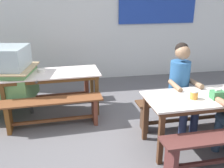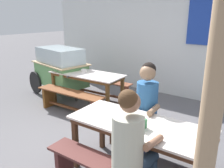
{
  "view_description": "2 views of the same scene",
  "coord_description": "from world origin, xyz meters",
  "px_view_note": "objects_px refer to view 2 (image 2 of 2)",
  "views": [
    {
      "loc": [
        -0.84,
        -3.01,
        2.0
      ],
      "look_at": [
        -0.2,
        0.45,
        0.73
      ],
      "focal_mm": 41.03,
      "sensor_mm": 36.0,
      "label": 1
    },
    {
      "loc": [
        2.1,
        -2.34,
        1.92
      ],
      "look_at": [
        0.18,
        0.34,
        0.92
      ],
      "focal_mm": 36.68,
      "sensor_mm": 36.0,
      "label": 2
    }
  ],
  "objects_px": {
    "dining_table_far": "(87,77)",
    "soup_bowl": "(84,70)",
    "food_cart": "(60,68)",
    "person_right_near_table": "(145,106)",
    "bench_near_back": "(155,137)",
    "wooden_support_post": "(205,158)",
    "condiment_jar": "(119,115)",
    "dining_table_near": "(139,129)",
    "tissue_box": "(138,123)",
    "person_near_front": "(132,144)",
    "bench_far_front": "(70,99)",
    "bench_far_back": "(101,86)"
  },
  "relations": [
    {
      "from": "tissue_box",
      "to": "wooden_support_post",
      "type": "xyz_separation_m",
      "value": [
        0.88,
        -0.88,
        0.41
      ]
    },
    {
      "from": "bench_far_front",
      "to": "tissue_box",
      "type": "height_order",
      "value": "tissue_box"
    },
    {
      "from": "bench_far_front",
      "to": "person_right_near_table",
      "type": "xyz_separation_m",
      "value": [
        1.88,
        -0.43,
        0.45
      ]
    },
    {
      "from": "condiment_jar",
      "to": "wooden_support_post",
      "type": "relative_size",
      "value": 0.05
    },
    {
      "from": "tissue_box",
      "to": "soup_bowl",
      "type": "height_order",
      "value": "tissue_box"
    },
    {
      "from": "person_near_front",
      "to": "soup_bowl",
      "type": "distance_m",
      "value": 3.07
    },
    {
      "from": "bench_near_back",
      "to": "food_cart",
      "type": "bearing_deg",
      "value": 161.42
    },
    {
      "from": "soup_bowl",
      "to": "food_cart",
      "type": "bearing_deg",
      "value": 176.11
    },
    {
      "from": "person_near_front",
      "to": "tissue_box",
      "type": "relative_size",
      "value": 8.37
    },
    {
      "from": "bench_far_front",
      "to": "tissue_box",
      "type": "xyz_separation_m",
      "value": [
        2.09,
        -0.99,
        0.48
      ]
    },
    {
      "from": "dining_table_near",
      "to": "person_near_front",
      "type": "bearing_deg",
      "value": -68.59
    },
    {
      "from": "person_near_front",
      "to": "dining_table_far",
      "type": "bearing_deg",
      "value": 140.33
    },
    {
      "from": "bench_far_back",
      "to": "soup_bowl",
      "type": "distance_m",
      "value": 0.65
    },
    {
      "from": "wooden_support_post",
      "to": "bench_far_back",
      "type": "bearing_deg",
      "value": 135.95
    },
    {
      "from": "dining_table_far",
      "to": "tissue_box",
      "type": "relative_size",
      "value": 10.59
    },
    {
      "from": "bench_near_back",
      "to": "person_near_front",
      "type": "xyz_separation_m",
      "value": [
        0.19,
        -0.97,
        0.43
      ]
    },
    {
      "from": "food_cart",
      "to": "wooden_support_post",
      "type": "bearing_deg",
      "value": -32.52
    },
    {
      "from": "bench_far_front",
      "to": "soup_bowl",
      "type": "bearing_deg",
      "value": 105.6
    },
    {
      "from": "dining_table_far",
      "to": "soup_bowl",
      "type": "height_order",
      "value": "soup_bowl"
    },
    {
      "from": "food_cart",
      "to": "soup_bowl",
      "type": "distance_m",
      "value": 0.83
    },
    {
      "from": "dining_table_far",
      "to": "person_near_front",
      "type": "distance_m",
      "value": 2.91
    },
    {
      "from": "bench_far_back",
      "to": "person_near_front",
      "type": "bearing_deg",
      "value": -46.5
    },
    {
      "from": "food_cart",
      "to": "person_right_near_table",
      "type": "distance_m",
      "value": 3.07
    },
    {
      "from": "bench_near_back",
      "to": "tissue_box",
      "type": "relative_size",
      "value": 10.17
    },
    {
      "from": "wooden_support_post",
      "to": "bench_near_back",
      "type": "bearing_deg",
      "value": 122.06
    },
    {
      "from": "bench_far_front",
      "to": "wooden_support_post",
      "type": "xyz_separation_m",
      "value": [
        2.98,
        -1.87,
        0.89
      ]
    },
    {
      "from": "dining_table_far",
      "to": "bench_near_back",
      "type": "height_order",
      "value": "dining_table_far"
    },
    {
      "from": "bench_near_back",
      "to": "food_cart",
      "type": "height_order",
      "value": "food_cart"
    },
    {
      "from": "bench_near_back",
      "to": "wooden_support_post",
      "type": "height_order",
      "value": "wooden_support_post"
    },
    {
      "from": "person_right_near_table",
      "to": "condiment_jar",
      "type": "xyz_separation_m",
      "value": [
        -0.07,
        -0.51,
        0.03
      ]
    },
    {
      "from": "dining_table_near",
      "to": "condiment_jar",
      "type": "bearing_deg",
      "value": -165.51
    },
    {
      "from": "wooden_support_post",
      "to": "bench_far_front",
      "type": "bearing_deg",
      "value": 147.84
    },
    {
      "from": "dining_table_near",
      "to": "bench_far_front",
      "type": "distance_m",
      "value": 2.25
    },
    {
      "from": "person_near_front",
      "to": "bench_far_front",
      "type": "bearing_deg",
      "value": 149.01
    },
    {
      "from": "bench_far_front",
      "to": "person_right_near_table",
      "type": "distance_m",
      "value": 1.98
    },
    {
      "from": "bench_far_back",
      "to": "food_cart",
      "type": "distance_m",
      "value": 1.1
    },
    {
      "from": "tissue_box",
      "to": "bench_near_back",
      "type": "bearing_deg",
      "value": 96.02
    },
    {
      "from": "dining_table_far",
      "to": "condiment_jar",
      "type": "bearing_deg",
      "value": -38.8
    },
    {
      "from": "person_right_near_table",
      "to": "wooden_support_post",
      "type": "distance_m",
      "value": 1.86
    },
    {
      "from": "dining_table_near",
      "to": "soup_bowl",
      "type": "relative_size",
      "value": 13.18
    },
    {
      "from": "food_cart",
      "to": "person_near_front",
      "type": "xyz_separation_m",
      "value": [
        3.21,
        -1.99,
        0.04
      ]
    },
    {
      "from": "condiment_jar",
      "to": "dining_table_near",
      "type": "bearing_deg",
      "value": 14.49
    },
    {
      "from": "bench_near_back",
      "to": "dining_table_far",
      "type": "bearing_deg",
      "value": 156.73
    },
    {
      "from": "bench_far_back",
      "to": "wooden_support_post",
      "type": "xyz_separation_m",
      "value": [
        3.02,
        -2.92,
        0.9
      ]
    },
    {
      "from": "dining_table_near",
      "to": "wooden_support_post",
      "type": "xyz_separation_m",
      "value": [
        0.94,
        -0.99,
        0.54
      ]
    },
    {
      "from": "dining_table_near",
      "to": "condiment_jar",
      "type": "xyz_separation_m",
      "value": [
        -0.24,
        -0.06,
        0.13
      ]
    },
    {
      "from": "tissue_box",
      "to": "person_near_front",
      "type": "bearing_deg",
      "value": -70.28
    },
    {
      "from": "dining_table_near",
      "to": "bench_far_front",
      "type": "bearing_deg",
      "value": 156.63
    },
    {
      "from": "bench_far_front",
      "to": "bench_near_back",
      "type": "height_order",
      "value": "same"
    },
    {
      "from": "bench_far_back",
      "to": "tissue_box",
      "type": "relative_size",
      "value": 10.07
    }
  ]
}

